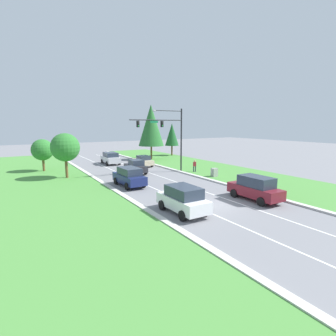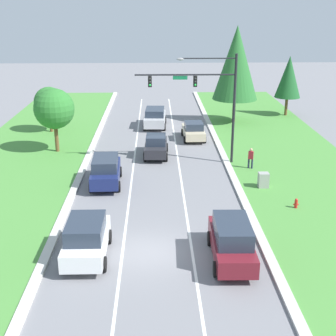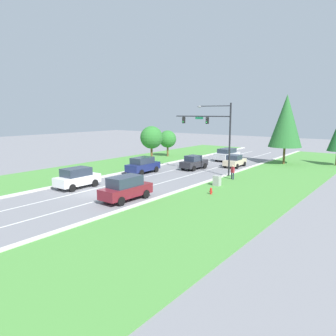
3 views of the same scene
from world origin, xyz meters
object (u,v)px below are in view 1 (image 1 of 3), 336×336
at_px(silver_suv, 110,158).
at_px(champagne_sedan, 143,161).
at_px(oak_far_left_tree, 42,150).
at_px(burgundy_suv, 255,188).
at_px(navy_suv, 129,176).
at_px(fire_hydrant, 243,178).
at_px(oak_near_left_tree, 65,147).
at_px(pedestrian, 195,166).
at_px(utility_cabinet, 214,173).
at_px(conifer_far_right_tree, 151,125).
at_px(charcoal_sedan, 136,167).
at_px(white_suv, 183,199).
at_px(conifer_near_right_tree, 172,135).
at_px(traffic_signal_mast, 168,131).

bearing_deg(silver_suv, champagne_sedan, -50.86).
bearing_deg(oak_far_left_tree, silver_suv, 10.29).
relative_size(burgundy_suv, navy_suv, 1.03).
bearing_deg(fire_hydrant, oak_far_left_tree, 135.29).
relative_size(burgundy_suv, oak_near_left_tree, 0.90).
bearing_deg(pedestrian, utility_cabinet, 109.80).
height_order(burgundy_suv, oak_far_left_tree, oak_far_left_tree).
height_order(utility_cabinet, pedestrian, pedestrian).
height_order(burgundy_suv, conifer_far_right_tree, conifer_far_right_tree).
bearing_deg(silver_suv, charcoal_sedan, -87.01).
relative_size(charcoal_sedan, oak_far_left_tree, 0.97).
bearing_deg(white_suv, oak_far_left_tree, 105.51).
height_order(silver_suv, conifer_near_right_tree, conifer_near_right_tree).
relative_size(charcoal_sedan, navy_suv, 0.91).
height_order(burgundy_suv, champagne_sedan, burgundy_suv).
bearing_deg(burgundy_suv, white_suv, 177.18).
height_order(utility_cabinet, conifer_near_right_tree, conifer_near_right_tree).
bearing_deg(traffic_signal_mast, conifer_near_right_tree, 56.41).
xyz_separation_m(burgundy_suv, white_suv, (-7.22, 0.50, -0.03)).
xyz_separation_m(charcoal_sedan, conifer_far_right_tree, (8.32, 11.35, 5.38)).
xyz_separation_m(silver_suv, utility_cabinet, (7.46, -17.16, -0.45)).
bearing_deg(charcoal_sedan, pedestrian, -22.87).
bearing_deg(traffic_signal_mast, utility_cabinet, -57.49).
height_order(fire_hydrant, oak_far_left_tree, oak_far_left_tree).
bearing_deg(burgundy_suv, pedestrian, 76.17).
bearing_deg(oak_far_left_tree, conifer_near_right_tree, 14.33).
relative_size(white_suv, pedestrian, 2.67).
bearing_deg(utility_cabinet, charcoal_sedan, 135.44).
bearing_deg(conifer_near_right_tree, burgundy_suv, -109.57).
xyz_separation_m(pedestrian, oak_far_left_tree, (-17.59, 11.39, 2.08)).
relative_size(oak_near_left_tree, oak_far_left_tree, 1.22).
distance_m(burgundy_suv, utility_cabinet, 10.22).
xyz_separation_m(white_suv, conifer_far_right_tree, (11.87, 27.63, 5.25)).
relative_size(navy_suv, conifer_far_right_tree, 0.48).
distance_m(burgundy_suv, white_suv, 7.24).
bearing_deg(white_suv, conifer_near_right_tree, 59.09).
bearing_deg(conifer_far_right_tree, fire_hydrant, -89.09).
bearing_deg(burgundy_suv, champagne_sedan, 91.51).
distance_m(white_suv, utility_cabinet, 14.18).
height_order(charcoal_sedan, navy_suv, navy_suv).
bearing_deg(navy_suv, oak_near_left_tree, 120.62).
distance_m(silver_suv, fire_hydrant, 22.46).
bearing_deg(conifer_far_right_tree, traffic_signal_mast, -108.33).
height_order(navy_suv, utility_cabinet, navy_suv).
relative_size(burgundy_suv, oak_far_left_tree, 1.10).
distance_m(utility_cabinet, pedestrian, 3.92).
bearing_deg(conifer_far_right_tree, conifer_near_right_tree, 25.54).
height_order(fire_hydrant, conifer_near_right_tree, conifer_near_right_tree).
bearing_deg(silver_suv, utility_cabinet, -63.90).
distance_m(traffic_signal_mast, fire_hydrant, 11.43).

